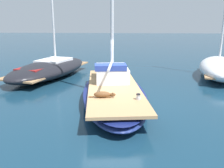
% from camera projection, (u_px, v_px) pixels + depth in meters
% --- Properties ---
extents(ground_plane, '(120.00, 120.00, 0.00)m').
position_uv_depth(ground_plane, '(113.00, 101.00, 10.12)').
color(ground_plane, '#143347').
extents(sailboat_main, '(3.42, 7.50, 0.66)m').
position_uv_depth(sailboat_main, '(114.00, 94.00, 10.03)').
color(sailboat_main, navy).
rests_on(sailboat_main, ground).
extents(cabin_house, '(1.67, 2.38, 0.84)m').
position_uv_depth(cabin_house, '(112.00, 72.00, 10.94)').
color(cabin_house, silver).
rests_on(cabin_house, sailboat_main).
extents(dog_brown, '(0.95, 0.32, 0.22)m').
position_uv_depth(dog_brown, '(103.00, 95.00, 8.44)').
color(dog_brown, brown).
rests_on(dog_brown, sailboat_main).
extents(deck_winch, '(0.16, 0.16, 0.21)m').
position_uv_depth(deck_winch, '(138.00, 97.00, 8.21)').
color(deck_winch, '#B7B7BC').
rests_on(deck_winch, sailboat_main).
extents(moored_boat_starboard_side, '(3.61, 6.00, 7.79)m').
position_uv_depth(moored_boat_starboard_side, '(220.00, 67.00, 14.18)').
color(moored_boat_starboard_side, white).
rests_on(moored_boat_starboard_side, ground).
extents(moored_boat_port_side, '(4.51, 7.46, 6.02)m').
position_uv_depth(moored_boat_port_side, '(49.00, 68.00, 14.39)').
color(moored_boat_port_side, black).
rests_on(moored_boat_port_side, ground).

